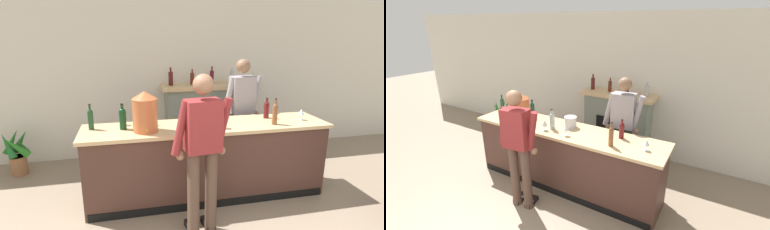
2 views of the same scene
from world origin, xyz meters
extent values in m
cube|color=silver|center=(0.00, 3.93, 1.38)|extent=(12.00, 0.07, 2.75)
cube|color=#4A2E25|center=(0.07, 2.21, 0.48)|extent=(3.09, 0.64, 0.96)
cube|color=tan|center=(0.07, 2.21, 0.98)|extent=(3.16, 0.71, 0.04)
cube|color=black|center=(0.07, 1.89, 0.05)|extent=(3.03, 0.01, 0.10)
cube|color=gray|center=(0.37, 3.68, 0.61)|extent=(1.27, 0.44, 1.22)
cube|color=black|center=(0.37, 3.44, 0.45)|extent=(0.70, 0.02, 0.78)
cube|color=tan|center=(0.37, 3.66, 1.25)|extent=(1.43, 0.52, 0.07)
cylinder|color=#4A1515|center=(-0.19, 3.66, 1.40)|extent=(0.08, 0.08, 0.23)
cylinder|color=#4A1515|center=(-0.19, 3.66, 1.55)|extent=(0.03, 0.03, 0.08)
cylinder|color=#561F13|center=(0.18, 3.66, 1.39)|extent=(0.07, 0.07, 0.20)
cylinder|color=#561F13|center=(0.18, 3.66, 1.52)|extent=(0.03, 0.03, 0.07)
cylinder|color=#50111F|center=(0.53, 3.66, 1.40)|extent=(0.07, 0.07, 0.23)
cylinder|color=#50111F|center=(0.53, 3.66, 1.55)|extent=(0.03, 0.03, 0.08)
cylinder|color=#ADAFB3|center=(0.90, 3.66, 1.39)|extent=(0.08, 0.08, 0.20)
cylinder|color=#ADAFB3|center=(0.90, 3.66, 1.52)|extent=(0.03, 0.03, 0.07)
cylinder|color=#94613F|center=(-2.63, 3.45, 0.15)|extent=(0.25, 0.25, 0.30)
cylinder|color=#332319|center=(-2.63, 3.45, 0.29)|extent=(0.22, 0.22, 0.02)
cone|color=#2D6B2E|center=(-2.54, 3.44, 0.46)|extent=(0.16, 0.28, 0.31)
cone|color=#236D26|center=(-2.59, 3.57, 0.51)|extent=(0.34, 0.21, 0.40)
cone|color=#206721|center=(-2.71, 3.54, 0.51)|extent=(0.31, 0.30, 0.40)
cone|color=#23672C|center=(-2.71, 3.36, 0.51)|extent=(0.32, 0.30, 0.41)
cone|color=#287823|center=(-2.59, 3.33, 0.50)|extent=(0.40, 0.23, 0.40)
cylinder|color=brown|center=(-0.09, 1.47, 0.48)|extent=(0.13, 0.13, 0.97)
cube|color=black|center=(-0.09, 1.54, 0.04)|extent=(0.13, 0.25, 0.07)
cylinder|color=brown|center=(-0.28, 1.45, 0.48)|extent=(0.13, 0.13, 0.97)
cube|color=black|center=(-0.29, 1.51, 0.04)|extent=(0.13, 0.25, 0.07)
cube|color=maroon|center=(-0.19, 1.46, 1.23)|extent=(0.38, 0.26, 0.54)
cylinder|color=maroon|center=(0.04, 1.50, 1.22)|extent=(0.20, 0.08, 0.57)
sphere|color=#8E6247|center=(0.04, 1.52, 0.92)|extent=(0.09, 0.09, 0.09)
cylinder|color=maroon|center=(-0.42, 1.45, 1.22)|extent=(0.20, 0.08, 0.57)
sphere|color=#8E6247|center=(-0.42, 1.47, 0.92)|extent=(0.09, 0.09, 0.09)
sphere|color=#8E6247|center=(-0.19, 1.46, 1.65)|extent=(0.21, 0.21, 0.21)
cylinder|color=#323F3B|center=(0.68, 2.84, 0.48)|extent=(0.13, 0.13, 0.96)
cube|color=black|center=(0.69, 2.77, 0.04)|extent=(0.13, 0.25, 0.07)
cylinder|color=#323F3B|center=(0.88, 2.86, 0.48)|extent=(0.13, 0.13, 0.96)
cube|color=black|center=(0.89, 2.79, 0.04)|extent=(0.13, 0.25, 0.07)
cube|color=gray|center=(0.78, 2.85, 1.24)|extent=(0.38, 0.26, 0.56)
cylinder|color=gray|center=(0.55, 2.80, 1.24)|extent=(0.20, 0.08, 0.57)
sphere|color=#88634A|center=(0.56, 2.78, 0.94)|extent=(0.09, 0.09, 0.09)
cylinder|color=gray|center=(1.01, 2.85, 1.24)|extent=(0.20, 0.08, 0.57)
sphere|color=#88634A|center=(1.01, 2.83, 0.94)|extent=(0.09, 0.09, 0.09)
sphere|color=#88634A|center=(0.78, 2.85, 1.67)|extent=(0.21, 0.21, 0.21)
cylinder|color=#C06136|center=(-0.72, 2.12, 1.20)|extent=(0.30, 0.30, 0.40)
cone|color=#C06136|center=(-0.72, 2.12, 1.44)|extent=(0.30, 0.30, 0.09)
cylinder|color=#B29333|center=(-0.72, 1.95, 1.07)|extent=(0.02, 0.04, 0.02)
cylinder|color=silver|center=(0.11, 2.34, 1.08)|extent=(0.19, 0.19, 0.16)
cylinder|color=silver|center=(0.11, 2.34, 1.17)|extent=(0.20, 0.20, 0.01)
cylinder|color=#10391A|center=(-0.98, 2.26, 1.11)|extent=(0.08, 0.08, 0.22)
sphere|color=#10391A|center=(-0.98, 2.26, 1.23)|extent=(0.08, 0.08, 0.08)
cylinder|color=#10391A|center=(-0.98, 2.26, 1.27)|extent=(0.03, 0.03, 0.09)
cylinder|color=black|center=(-0.98, 2.26, 1.32)|extent=(0.04, 0.04, 0.01)
cylinder|color=brown|center=(0.92, 2.05, 1.12)|extent=(0.07, 0.07, 0.24)
sphere|color=brown|center=(0.92, 2.05, 1.24)|extent=(0.06, 0.06, 0.06)
cylinder|color=brown|center=(0.92, 2.05, 1.29)|extent=(0.03, 0.03, 0.09)
cylinder|color=black|center=(0.92, 2.05, 1.34)|extent=(0.03, 0.03, 0.01)
cylinder|color=#591418|center=(0.95, 2.36, 1.10)|extent=(0.07, 0.07, 0.20)
sphere|color=#591418|center=(0.95, 2.36, 1.20)|extent=(0.07, 0.07, 0.07)
cylinder|color=#591418|center=(0.95, 2.36, 1.24)|extent=(0.03, 0.03, 0.08)
cylinder|color=black|center=(0.95, 2.36, 1.28)|extent=(0.03, 0.03, 0.01)
cylinder|color=#1B4022|center=(-1.36, 2.33, 1.11)|extent=(0.07, 0.07, 0.22)
sphere|color=#1B4022|center=(-1.36, 2.33, 1.22)|extent=(0.06, 0.06, 0.06)
cylinder|color=#1B4022|center=(-1.36, 2.33, 1.27)|extent=(0.03, 0.03, 0.09)
cylinder|color=black|center=(-1.36, 2.33, 1.31)|extent=(0.03, 0.03, 0.01)
cylinder|color=#9DB8B6|center=(-0.09, 2.13, 1.11)|extent=(0.08, 0.08, 0.22)
sphere|color=#9DB8B6|center=(-0.09, 2.13, 1.22)|extent=(0.07, 0.07, 0.07)
cylinder|color=#9DB8B6|center=(-0.09, 2.13, 1.27)|extent=(0.03, 0.03, 0.09)
cylinder|color=black|center=(-0.09, 2.13, 1.32)|extent=(0.03, 0.03, 0.01)
cylinder|color=#123E26|center=(-0.71, 2.40, 1.11)|extent=(0.07, 0.07, 0.21)
sphere|color=#123E26|center=(-0.71, 2.40, 1.22)|extent=(0.07, 0.07, 0.07)
cylinder|color=#123E26|center=(-0.71, 2.40, 1.26)|extent=(0.03, 0.03, 0.08)
cylinder|color=black|center=(-0.71, 2.40, 1.31)|extent=(0.03, 0.03, 0.01)
cylinder|color=silver|center=(-0.16, 2.03, 1.01)|extent=(0.07, 0.07, 0.01)
cylinder|color=silver|center=(-0.16, 2.03, 1.04)|extent=(0.01, 0.01, 0.07)
cone|color=silver|center=(-0.16, 2.03, 1.12)|extent=(0.08, 0.08, 0.09)
cylinder|color=silver|center=(1.36, 2.16, 1.01)|extent=(0.07, 0.07, 0.01)
cylinder|color=silver|center=(1.36, 2.16, 1.04)|extent=(0.01, 0.01, 0.07)
cone|color=silver|center=(1.36, 2.16, 1.12)|extent=(0.08, 0.08, 0.08)
cylinder|color=silver|center=(-0.97, 2.42, 1.01)|extent=(0.06, 0.06, 0.01)
cylinder|color=silver|center=(-0.97, 2.42, 1.05)|extent=(0.01, 0.01, 0.08)
cone|color=silver|center=(-0.97, 2.42, 1.13)|extent=(0.07, 0.07, 0.09)
cylinder|color=silver|center=(0.23, 2.02, 1.01)|extent=(0.07, 0.07, 0.01)
cylinder|color=silver|center=(0.23, 2.02, 1.05)|extent=(0.01, 0.01, 0.08)
cone|color=silver|center=(0.23, 2.02, 1.13)|extent=(0.09, 0.09, 0.08)
camera|label=1|loc=(-0.90, -1.33, 2.12)|focal=28.00mm
camera|label=2|loc=(2.11, -0.83, 2.57)|focal=24.00mm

